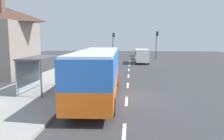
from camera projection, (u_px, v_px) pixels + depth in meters
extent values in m
cube|color=#38383A|center=(127.00, 70.00, 29.34)|extent=(56.00, 92.00, 0.04)
cube|color=#999993|center=(44.00, 88.00, 18.01)|extent=(6.20, 30.00, 0.18)
cube|color=silver|center=(124.00, 133.00, 9.57)|extent=(0.16, 2.20, 0.01)
cube|color=silver|center=(126.00, 101.00, 14.51)|extent=(0.16, 2.20, 0.01)
cube|color=silver|center=(128.00, 85.00, 19.44)|extent=(0.16, 2.20, 0.01)
cube|color=silver|center=(128.00, 76.00, 24.38)|extent=(0.16, 2.20, 0.01)
cube|color=silver|center=(129.00, 70.00, 29.31)|extent=(0.16, 2.20, 0.01)
cube|color=silver|center=(129.00, 65.00, 34.25)|extent=(0.16, 2.20, 0.01)
cube|color=silver|center=(130.00, 62.00, 39.19)|extent=(0.16, 2.20, 0.01)
cube|color=silver|center=(130.00, 59.00, 44.12)|extent=(0.16, 2.20, 0.01)
cube|color=orange|center=(98.00, 82.00, 15.25)|extent=(2.92, 11.09, 1.15)
cube|color=blue|center=(98.00, 63.00, 15.07)|extent=(2.92, 11.09, 1.45)
cube|color=silver|center=(98.00, 51.00, 14.97)|extent=(2.79, 10.86, 0.12)
cube|color=black|center=(104.00, 57.00, 20.48)|extent=(2.30, 0.21, 1.22)
cube|color=black|center=(78.00, 65.00, 14.64)|extent=(0.41, 8.58, 1.10)
cylinder|color=black|center=(90.00, 80.00, 19.24)|extent=(0.32, 1.01, 1.00)
cylinder|color=black|center=(116.00, 80.00, 19.14)|extent=(0.32, 1.01, 1.00)
cylinder|color=black|center=(69.00, 106.00, 11.72)|extent=(0.32, 1.01, 1.00)
cylinder|color=black|center=(112.00, 107.00, 11.62)|extent=(0.32, 1.01, 1.00)
cube|color=white|center=(141.00, 55.00, 36.93)|extent=(2.22, 5.28, 1.96)
cube|color=black|center=(142.00, 53.00, 36.88)|extent=(2.17, 3.20, 0.44)
cylinder|color=black|center=(148.00, 63.00, 35.04)|extent=(0.25, 0.69, 0.68)
cylinder|color=black|center=(137.00, 62.00, 35.12)|extent=(0.25, 0.69, 0.68)
cylinder|color=black|center=(146.00, 60.00, 39.00)|extent=(0.25, 0.69, 0.68)
cylinder|color=black|center=(135.00, 60.00, 39.08)|extent=(0.25, 0.69, 0.68)
cube|color=#A51919|center=(139.00, 53.00, 52.71)|extent=(2.02, 4.48, 0.60)
cube|color=black|center=(139.00, 51.00, 52.82)|extent=(1.70, 2.45, 0.60)
cylinder|color=black|center=(142.00, 55.00, 51.17)|extent=(0.23, 0.65, 0.64)
cylinder|color=black|center=(135.00, 55.00, 51.38)|extent=(0.23, 0.65, 0.64)
cylinder|color=black|center=(142.00, 54.00, 54.11)|extent=(0.23, 0.65, 0.64)
cylinder|color=black|center=(135.00, 54.00, 54.33)|extent=(0.23, 0.65, 0.64)
cube|color=#A51919|center=(140.00, 56.00, 44.53)|extent=(1.94, 4.45, 0.60)
cube|color=black|center=(140.00, 53.00, 44.64)|extent=(1.66, 2.42, 0.60)
cylinder|color=black|center=(145.00, 58.00, 43.00)|extent=(0.22, 0.65, 0.64)
cylinder|color=black|center=(136.00, 58.00, 43.19)|extent=(0.22, 0.65, 0.64)
cylinder|color=black|center=(144.00, 57.00, 45.95)|extent=(0.22, 0.65, 0.64)
cylinder|color=black|center=(136.00, 57.00, 46.14)|extent=(0.22, 0.65, 0.64)
cylinder|color=blue|center=(71.00, 81.00, 17.97)|extent=(0.52, 0.52, 0.95)
cylinder|color=orange|center=(74.00, 79.00, 18.66)|extent=(0.52, 0.52, 0.95)
cylinder|color=#2D2D2D|center=(156.00, 45.00, 44.42)|extent=(0.14, 0.14, 5.49)
cube|color=black|center=(158.00, 34.00, 44.10)|extent=(0.24, 0.28, 0.84)
sphere|color=#360606|center=(158.00, 32.00, 44.05)|extent=(0.16, 0.16, 0.16)
sphere|color=#F2B20C|center=(158.00, 34.00, 44.09)|extent=(0.16, 0.16, 0.16)
sphere|color=black|center=(158.00, 35.00, 44.12)|extent=(0.16, 0.16, 0.16)
cylinder|color=#2D2D2D|center=(113.00, 46.00, 45.94)|extent=(0.14, 0.14, 5.25)
cube|color=black|center=(114.00, 35.00, 45.64)|extent=(0.24, 0.28, 0.84)
sphere|color=#360606|center=(115.00, 34.00, 45.59)|extent=(0.16, 0.16, 0.16)
sphere|color=#F2B20C|center=(115.00, 35.00, 45.63)|extent=(0.16, 0.16, 0.16)
sphere|color=black|center=(115.00, 36.00, 45.66)|extent=(0.16, 0.16, 0.16)
cube|color=brown|center=(0.00, 6.00, 22.25)|extent=(0.70, 0.70, 1.50)
cube|color=#4C4C51|center=(39.00, 58.00, 16.34)|extent=(1.80, 4.00, 0.10)
cube|color=#8CA5B2|center=(29.00, 74.00, 16.58)|extent=(0.06, 3.80, 2.30)
cylinder|color=#4C4C51|center=(41.00, 79.00, 14.56)|extent=(0.10, 0.10, 2.44)
cylinder|color=#4C4C51|center=(60.00, 71.00, 18.31)|extent=(0.10, 0.10, 2.44)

